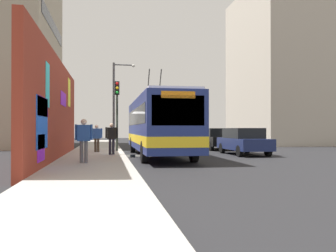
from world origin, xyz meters
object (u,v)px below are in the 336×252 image
object	(u,v)px
pedestrian_near_wall	(84,137)
parked_car_navy	(243,141)
parked_car_black	(216,138)
city_bus	(158,124)
traffic_light	(117,104)
street_lamp	(116,98)
pedestrian_midblock	(97,136)
pedestrian_at_curb	(112,136)

from	to	relation	value
pedestrian_near_wall	parked_car_navy	bearing A→B (deg)	-59.82
parked_car_black	city_bus	bearing A→B (deg)	139.03
traffic_light	street_lamp	size ratio (longest dim) A/B	0.66
pedestrian_midblock	pedestrian_near_wall	xyz separation A→B (m)	(-6.90, 0.33, 0.11)
pedestrian_midblock	parked_car_black	bearing A→B (deg)	-66.64
pedestrian_near_wall	city_bus	bearing A→B (deg)	-38.71
pedestrian_midblock	pedestrian_at_curb	size ratio (longest dim) A/B	0.96
parked_car_black	pedestrian_near_wall	world-z (taller)	pedestrian_near_wall
pedestrian_midblock	pedestrian_near_wall	size ratio (longest dim) A/B	0.91
pedestrian_near_wall	street_lamp	bearing A→B (deg)	-7.03
street_lamp	traffic_light	bearing A→B (deg)	179.01
parked_car_black	street_lamp	bearing A→B (deg)	69.06
parked_car_navy	pedestrian_at_curb	world-z (taller)	pedestrian_at_curb
parked_car_black	street_lamp	xyz separation A→B (m)	(2.78, 7.25, 3.11)
pedestrian_near_wall	pedestrian_at_curb	world-z (taller)	pedestrian_near_wall
parked_car_black	pedestrian_midblock	distance (m)	9.34
parked_car_navy	pedestrian_near_wall	xyz separation A→B (m)	(-5.18, 8.90, 0.38)
parked_car_navy	pedestrian_midblock	world-z (taller)	pedestrian_midblock
pedestrian_near_wall	traffic_light	bearing A→B (deg)	-11.35
pedestrian_at_curb	traffic_light	distance (m)	3.68
parked_car_black	pedestrian_midblock	xyz separation A→B (m)	(-3.70, 8.57, 0.26)
parked_car_black	pedestrian_at_curb	size ratio (longest dim) A/B	2.63
parked_car_black	traffic_light	xyz separation A→B (m)	(-2.87, 7.35, 2.26)
pedestrian_at_curb	traffic_light	world-z (taller)	traffic_light
parked_car_black	traffic_light	bearing A→B (deg)	111.34
parked_car_navy	street_lamp	bearing A→B (deg)	41.48
traffic_light	pedestrian_midblock	bearing A→B (deg)	124.24
parked_car_navy	pedestrian_at_curb	bearing A→B (deg)	94.01
pedestrian_near_wall	traffic_light	distance (m)	8.11
city_bus	traffic_light	world-z (taller)	city_bus
street_lamp	parked_car_navy	bearing A→B (deg)	-138.52
parked_car_black	pedestrian_at_curb	bearing A→B (deg)	127.70
pedestrian_at_curb	traffic_light	size ratio (longest dim) A/B	0.38
pedestrian_near_wall	pedestrian_at_curb	xyz separation A→B (m)	(4.64, -1.18, -0.07)
parked_car_navy	city_bus	bearing A→B (deg)	96.12
parked_car_navy	parked_car_black	size ratio (longest dim) A/B	1.02
city_bus	pedestrian_near_wall	size ratio (longest dim) A/B	6.35
traffic_light	street_lamp	xyz separation A→B (m)	(5.65, -0.10, 0.85)
parked_car_navy	pedestrian_midblock	distance (m)	8.75
city_bus	traffic_light	size ratio (longest dim) A/B	2.58
parked_car_black	pedestrian_at_curb	distance (m)	9.77
parked_car_navy	pedestrian_near_wall	size ratio (longest dim) A/B	2.54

